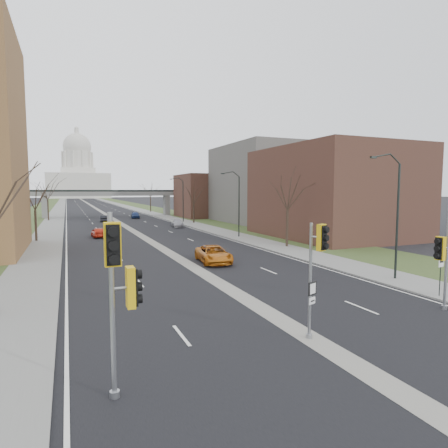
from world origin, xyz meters
TOP-DOWN VIEW (x-y plane):
  - ground at (0.00, 0.00)m, footprint 700.00×700.00m
  - road_surface at (0.00, 150.00)m, footprint 20.00×600.00m
  - median_strip at (0.00, 150.00)m, footprint 1.20×600.00m
  - sidewalk_right at (12.00, 150.00)m, footprint 4.00×600.00m
  - sidewalk_left at (-12.00, 150.00)m, footprint 4.00×600.00m
  - grass_verge_right at (18.00, 150.00)m, footprint 8.00×600.00m
  - grass_verge_left at (-18.00, 150.00)m, footprint 8.00×600.00m
  - commercial_block_near at (24.00, 28.00)m, footprint 16.00×20.00m
  - commercial_block_mid at (28.00, 52.00)m, footprint 18.00×22.00m
  - commercial_block_far at (22.00, 70.00)m, footprint 14.00×14.00m
  - pedestrian_bridge at (0.00, 80.00)m, footprint 34.00×3.00m
  - capitol at (0.00, 320.00)m, footprint 48.00×42.00m
  - streetlight_near at (10.99, 6.00)m, footprint 2.61×0.20m
  - streetlight_mid at (10.99, 32.00)m, footprint 2.61×0.20m
  - streetlight_far at (10.99, 58.00)m, footprint 2.61×0.20m
  - tree_left_b at (-13.00, 38.00)m, footprint 6.75×6.75m
  - tree_left_c at (-13.00, 72.00)m, footprint 7.65×7.65m
  - tree_right_a at (13.00, 22.00)m, footprint 7.20×7.20m
  - tree_right_b at (13.00, 55.00)m, footprint 6.30×6.30m
  - tree_right_c at (13.00, 95.00)m, footprint 7.65×7.65m
  - signal_pole_left at (-8.04, -2.12)m, footprint 0.99×0.99m
  - signal_pole_median at (0.05, -0.64)m, footprint 0.70×0.83m
  - speed_limit_sign at (10.64, 1.71)m, footprint 0.51×0.11m
  - car_left_near at (-5.62, 39.45)m, footprint 1.78×4.06m
  - car_left_far at (-2.59, 65.70)m, footprint 1.68×4.00m
  - car_right_near at (2.31, 16.95)m, footprint 3.03×5.54m
  - car_right_mid at (8.01, 48.67)m, footprint 2.18×4.45m
  - car_right_far at (4.85, 72.59)m, footprint 2.28×4.58m

SIDE VIEW (x-z plane):
  - ground at x=0.00m, z-range 0.00..0.00m
  - median_strip at x=0.00m, z-range -0.01..0.01m
  - road_surface at x=0.00m, z-range 0.00..0.01m
  - grass_verge_right at x=18.00m, z-range 0.00..0.10m
  - grass_verge_left at x=-18.00m, z-range 0.00..0.10m
  - sidewalk_right at x=12.00m, z-range 0.00..0.12m
  - sidewalk_left at x=-12.00m, z-range 0.00..0.12m
  - car_right_mid at x=8.01m, z-range 0.00..1.25m
  - car_left_far at x=-2.59m, z-range 0.00..1.29m
  - car_left_near at x=-5.62m, z-range 0.00..1.36m
  - car_right_near at x=2.31m, z-range 0.00..1.47m
  - car_right_far at x=4.85m, z-range 0.00..1.50m
  - speed_limit_sign at x=10.64m, z-range 0.56..2.94m
  - signal_pole_median at x=0.05m, z-range 0.97..5.93m
  - signal_pole_left at x=-8.04m, z-range 0.88..6.54m
  - pedestrian_bridge at x=0.00m, z-range 1.62..8.07m
  - commercial_block_far at x=22.00m, z-range 0.00..10.00m
  - tree_right_b at x=13.00m, z-range 1.71..9.93m
  - commercial_block_near at x=24.00m, z-range 0.00..12.00m
  - tree_left_b at x=-13.00m, z-range 1.82..10.63m
  - tree_right_a at x=13.00m, z-range 1.94..11.34m
  - streetlight_near at x=10.99m, z-range 2.60..11.30m
  - streetlight_mid at x=10.99m, z-range 2.60..11.30m
  - streetlight_far at x=10.99m, z-range 2.60..11.30m
  - tree_left_c at x=-13.00m, z-range 2.05..12.04m
  - tree_right_c at x=13.00m, z-range 2.05..12.04m
  - commercial_block_mid at x=28.00m, z-range 0.00..15.00m
  - capitol at x=0.00m, z-range -9.28..46.47m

